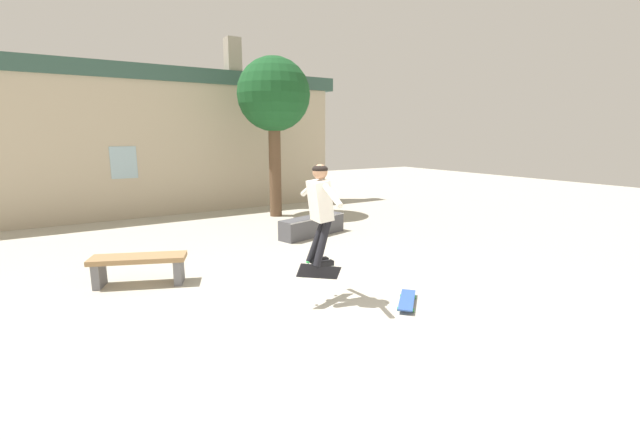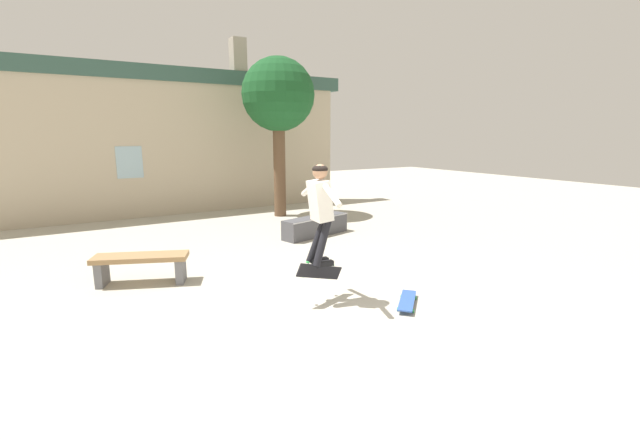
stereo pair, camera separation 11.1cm
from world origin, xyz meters
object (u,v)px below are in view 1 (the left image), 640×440
Objects in this scene: skater at (320,206)px; park_bench at (139,264)px; skate_ledge at (312,226)px; skateboard_resting at (407,300)px; skateboard_flipping at (320,272)px; tree_right at (274,97)px.

park_bench is at bearing 140.26° from skater.
skateboard_resting is at bearing -118.23° from skate_ledge.
skateboard_flipping reaches higher than skateboard_resting.
tree_right is at bearing 55.64° from skateboard_flipping.
skateboard_resting is (1.02, -0.74, -1.37)m from skater.
skater reaches higher than park_bench.
tree_right reaches higher than skate_ledge.
skater is at bearing -24.09° from park_bench.
skate_ledge is 1.31× the size of skater.
tree_right is at bearing 75.70° from skater.
skate_ledge is (-0.41, -2.78, -3.23)m from tree_right.
tree_right reaches higher than skateboard_flipping.
skate_ledge is 4.16m from skateboard_flipping.
tree_right is 8.08m from skateboard_resting.
tree_right is at bearing -144.16° from skateboard_resting.
park_bench is at bearing -175.54° from skate_ledge.
skate_ledge reaches higher than skateboard_resting.
tree_right is 7.49m from skateboard_flipping.
skateboard_resting is at bearing -101.71° from tree_right.
tree_right is 4.28m from skate_ledge.
skateboard_resting is at bearing -21.03° from park_bench.
skate_ledge is 2.16× the size of skateboard_flipping.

